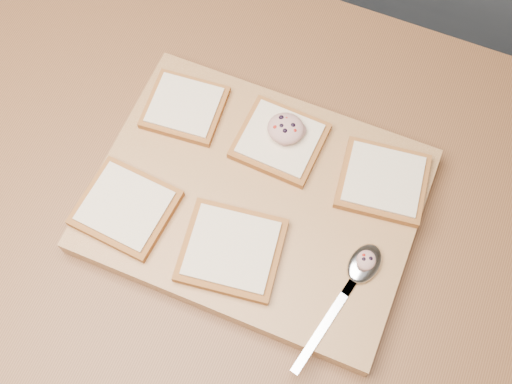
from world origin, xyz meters
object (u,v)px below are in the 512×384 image
cutting_board (256,201)px  tuna_salad_dollop (286,128)px  bread_far_center (280,140)px  spoon (359,272)px

cutting_board → tuna_salad_dollop: tuna_salad_dollop is taller
cutting_board → bread_far_center: bread_far_center is taller
tuna_salad_dollop → spoon: tuna_salad_dollop is taller
bread_far_center → spoon: (0.17, -0.14, -0.00)m
bread_far_center → tuna_salad_dollop: tuna_salad_dollop is taller
tuna_salad_dollop → spoon: size_ratio=0.26×
bread_far_center → cutting_board: bearing=-90.0°
spoon → cutting_board: bearing=163.0°
bread_far_center → tuna_salad_dollop: size_ratio=2.32×
bread_far_center → tuna_salad_dollop: (0.00, 0.01, 0.02)m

